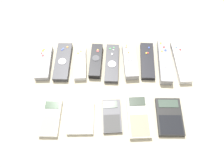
{
  "coord_description": "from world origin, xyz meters",
  "views": [
    {
      "loc": [
        -0.0,
        -0.39,
        0.72
      ],
      "look_at": [
        0.0,
        0.02,
        0.01
      ],
      "focal_mm": 35.0,
      "sensor_mm": 36.0,
      "label": 1
    }
  ],
  "objects_px": {
    "remote_4": "(112,63)",
    "remote_8": "(181,62)",
    "remote_2": "(80,63)",
    "calculator_3": "(138,116)",
    "calculator_1": "(81,118)",
    "remote_5": "(130,61)",
    "calculator_0": "(51,118)",
    "remote_7": "(165,62)",
    "remote_6": "(147,61)",
    "calculator_4": "(169,117)",
    "remote_1": "(63,62)",
    "remote_0": "(44,63)",
    "calculator_2": "(111,116)",
    "remote_3": "(96,61)"
  },
  "relations": [
    {
      "from": "remote_4",
      "to": "remote_8",
      "type": "distance_m",
      "value": 0.27
    },
    {
      "from": "remote_2",
      "to": "calculator_3",
      "type": "bearing_deg",
      "value": -49.98
    },
    {
      "from": "calculator_1",
      "to": "remote_8",
      "type": "bearing_deg",
      "value": 30.82
    },
    {
      "from": "remote_5",
      "to": "remote_8",
      "type": "xyz_separation_m",
      "value": [
        0.2,
        -0.0,
        -0.0
      ]
    },
    {
      "from": "remote_8",
      "to": "calculator_0",
      "type": "xyz_separation_m",
      "value": [
        -0.49,
        -0.24,
        -0.0
      ]
    },
    {
      "from": "remote_4",
      "to": "remote_7",
      "type": "distance_m",
      "value": 0.21
    },
    {
      "from": "remote_2",
      "to": "remote_6",
      "type": "height_order",
      "value": "remote_2"
    },
    {
      "from": "remote_5",
      "to": "calculator_4",
      "type": "xyz_separation_m",
      "value": [
        0.13,
        -0.23,
        -0.01
      ]
    },
    {
      "from": "remote_5",
      "to": "calculator_1",
      "type": "bearing_deg",
      "value": -130.46
    },
    {
      "from": "remote_5",
      "to": "remote_6",
      "type": "distance_m",
      "value": 0.07
    },
    {
      "from": "remote_7",
      "to": "calculator_3",
      "type": "xyz_separation_m",
      "value": [
        -0.12,
        -0.23,
        -0.01
      ]
    },
    {
      "from": "remote_1",
      "to": "remote_2",
      "type": "height_order",
      "value": "remote_2"
    },
    {
      "from": "remote_6",
      "to": "calculator_3",
      "type": "bearing_deg",
      "value": -99.71
    },
    {
      "from": "remote_0",
      "to": "calculator_2",
      "type": "xyz_separation_m",
      "value": [
        0.27,
        -0.22,
        -0.0
      ]
    },
    {
      "from": "remote_7",
      "to": "remote_8",
      "type": "distance_m",
      "value": 0.07
    },
    {
      "from": "remote_2",
      "to": "remote_4",
      "type": "height_order",
      "value": "remote_2"
    },
    {
      "from": "calculator_3",
      "to": "remote_0",
      "type": "bearing_deg",
      "value": 145.46
    },
    {
      "from": "remote_2",
      "to": "calculator_1",
      "type": "distance_m",
      "value": 0.23
    },
    {
      "from": "remote_4",
      "to": "calculator_1",
      "type": "xyz_separation_m",
      "value": [
        -0.11,
        -0.23,
        -0.0
      ]
    },
    {
      "from": "remote_2",
      "to": "remote_3",
      "type": "xyz_separation_m",
      "value": [
        0.06,
        0.01,
        0.0
      ]
    },
    {
      "from": "remote_8",
      "to": "calculator_1",
      "type": "height_order",
      "value": "remote_8"
    },
    {
      "from": "calculator_0",
      "to": "remote_0",
      "type": "bearing_deg",
      "value": 104.98
    },
    {
      "from": "calculator_2",
      "to": "calculator_4",
      "type": "relative_size",
      "value": 0.9
    },
    {
      "from": "remote_2",
      "to": "calculator_1",
      "type": "height_order",
      "value": "remote_2"
    },
    {
      "from": "remote_8",
      "to": "calculator_4",
      "type": "distance_m",
      "value": 0.24
    },
    {
      "from": "remote_6",
      "to": "remote_8",
      "type": "height_order",
      "value": "remote_8"
    },
    {
      "from": "remote_8",
      "to": "calculator_3",
      "type": "bearing_deg",
      "value": -131.59
    },
    {
      "from": "calculator_3",
      "to": "calculator_4",
      "type": "relative_size",
      "value": 1.16
    },
    {
      "from": "remote_5",
      "to": "remote_0",
      "type": "bearing_deg",
      "value": 177.76
    },
    {
      "from": "remote_4",
      "to": "calculator_0",
      "type": "relative_size",
      "value": 1.35
    },
    {
      "from": "remote_8",
      "to": "remote_1",
      "type": "bearing_deg",
      "value": 176.47
    },
    {
      "from": "remote_1",
      "to": "remote_4",
      "type": "height_order",
      "value": "remote_1"
    },
    {
      "from": "remote_4",
      "to": "remote_7",
      "type": "xyz_separation_m",
      "value": [
        0.21,
        0.0,
        0.01
      ]
    },
    {
      "from": "calculator_1",
      "to": "calculator_4",
      "type": "height_order",
      "value": "calculator_4"
    },
    {
      "from": "calculator_3",
      "to": "calculator_4",
      "type": "xyz_separation_m",
      "value": [
        0.11,
        -0.0,
        -0.0
      ]
    },
    {
      "from": "calculator_0",
      "to": "calculator_1",
      "type": "relative_size",
      "value": 1.14
    },
    {
      "from": "calculator_3",
      "to": "remote_1",
      "type": "bearing_deg",
      "value": 138.49
    },
    {
      "from": "remote_3",
      "to": "remote_8",
      "type": "relative_size",
      "value": 0.8
    },
    {
      "from": "remote_0",
      "to": "calculator_0",
      "type": "relative_size",
      "value": 1.16
    },
    {
      "from": "remote_1",
      "to": "remote_4",
      "type": "bearing_deg",
      "value": -1.19
    },
    {
      "from": "remote_3",
      "to": "remote_6",
      "type": "height_order",
      "value": "remote_3"
    },
    {
      "from": "remote_2",
      "to": "remote_6",
      "type": "xyz_separation_m",
      "value": [
        0.27,
        0.01,
        -0.0
      ]
    },
    {
      "from": "remote_1",
      "to": "calculator_3",
      "type": "height_order",
      "value": "remote_1"
    },
    {
      "from": "remote_1",
      "to": "remote_2",
      "type": "xyz_separation_m",
      "value": [
        0.07,
        -0.01,
        0.0
      ]
    },
    {
      "from": "remote_4",
      "to": "remote_7",
      "type": "height_order",
      "value": "remote_7"
    },
    {
      "from": "calculator_1",
      "to": "remote_5",
      "type": "bearing_deg",
      "value": 52.16
    },
    {
      "from": "remote_3",
      "to": "calculator_4",
      "type": "relative_size",
      "value": 1.15
    },
    {
      "from": "remote_4",
      "to": "calculator_0",
      "type": "height_order",
      "value": "remote_4"
    },
    {
      "from": "remote_1",
      "to": "calculator_4",
      "type": "height_order",
      "value": "remote_1"
    },
    {
      "from": "remote_0",
      "to": "remote_3",
      "type": "bearing_deg",
      "value": 0.43
    }
  ]
}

